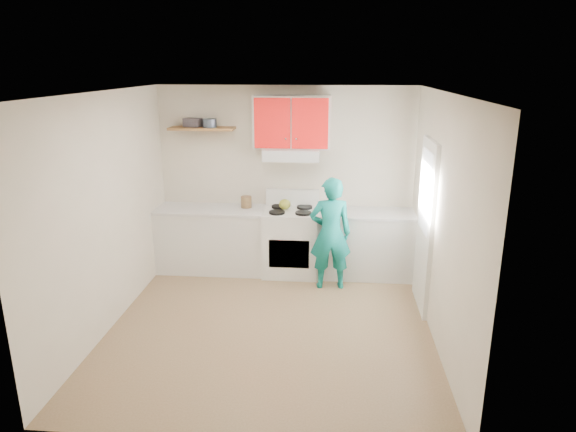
# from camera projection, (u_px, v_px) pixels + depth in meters

# --- Properties ---
(floor) EXTENTS (3.80, 3.80, 0.00)m
(floor) POSITION_uv_depth(u_px,v_px,m) (271.00, 326.00, 5.82)
(floor) COLOR brown
(floor) RESTS_ON ground
(ceiling) EXTENTS (3.60, 3.80, 0.04)m
(ceiling) POSITION_uv_depth(u_px,v_px,m) (268.00, 92.00, 5.08)
(ceiling) COLOR white
(ceiling) RESTS_ON floor
(back_wall) EXTENTS (3.60, 0.04, 2.60)m
(back_wall) POSITION_uv_depth(u_px,v_px,m) (286.00, 179.00, 7.26)
(back_wall) COLOR beige
(back_wall) RESTS_ON floor
(front_wall) EXTENTS (3.60, 0.04, 2.60)m
(front_wall) POSITION_uv_depth(u_px,v_px,m) (237.00, 293.00, 3.64)
(front_wall) COLOR beige
(front_wall) RESTS_ON floor
(left_wall) EXTENTS (0.04, 3.80, 2.60)m
(left_wall) POSITION_uv_depth(u_px,v_px,m) (107.00, 213.00, 5.60)
(left_wall) COLOR beige
(left_wall) RESTS_ON floor
(right_wall) EXTENTS (0.04, 3.80, 2.60)m
(right_wall) POSITION_uv_depth(u_px,v_px,m) (441.00, 221.00, 5.30)
(right_wall) COLOR beige
(right_wall) RESTS_ON floor
(door) EXTENTS (0.05, 0.85, 2.05)m
(door) POSITION_uv_depth(u_px,v_px,m) (425.00, 226.00, 6.05)
(door) COLOR white
(door) RESTS_ON floor
(door_glass) EXTENTS (0.01, 0.55, 0.95)m
(door_glass) POSITION_uv_depth(u_px,v_px,m) (426.00, 191.00, 5.93)
(door_glass) COLOR white
(door_glass) RESTS_ON door
(counter_left) EXTENTS (1.52, 0.60, 0.90)m
(counter_left) POSITION_uv_depth(u_px,v_px,m) (212.00, 240.00, 7.31)
(counter_left) COLOR silver
(counter_left) RESTS_ON floor
(counter_right) EXTENTS (1.32, 0.60, 0.90)m
(counter_right) POSITION_uv_depth(u_px,v_px,m) (365.00, 244.00, 7.12)
(counter_right) COLOR silver
(counter_right) RESTS_ON floor
(stove) EXTENTS (0.76, 0.65, 0.92)m
(stove) POSITION_uv_depth(u_px,v_px,m) (291.00, 242.00, 7.18)
(stove) COLOR white
(stove) RESTS_ON floor
(range_hood) EXTENTS (0.76, 0.44, 0.15)m
(range_hood) POSITION_uv_depth(u_px,v_px,m) (292.00, 154.00, 6.93)
(range_hood) COLOR silver
(range_hood) RESTS_ON back_wall
(upper_cabinets) EXTENTS (1.02, 0.33, 0.70)m
(upper_cabinets) POSITION_uv_depth(u_px,v_px,m) (292.00, 122.00, 6.86)
(upper_cabinets) COLOR red
(upper_cabinets) RESTS_ON back_wall
(shelf) EXTENTS (0.90, 0.30, 0.04)m
(shelf) POSITION_uv_depth(u_px,v_px,m) (202.00, 128.00, 7.01)
(shelf) COLOR brown
(shelf) RESTS_ON back_wall
(books) EXTENTS (0.26, 0.22, 0.12)m
(books) POSITION_uv_depth(u_px,v_px,m) (193.00, 122.00, 7.04)
(books) COLOR #3C353D
(books) RESTS_ON shelf
(tin) EXTENTS (0.26, 0.26, 0.12)m
(tin) POSITION_uv_depth(u_px,v_px,m) (210.00, 123.00, 6.96)
(tin) COLOR #333D4C
(tin) RESTS_ON shelf
(kettle) EXTENTS (0.21, 0.21, 0.14)m
(kettle) POSITION_uv_depth(u_px,v_px,m) (285.00, 204.00, 7.12)
(kettle) COLOR olive
(kettle) RESTS_ON stove
(crock) EXTENTS (0.17, 0.17, 0.18)m
(crock) POSITION_uv_depth(u_px,v_px,m) (246.00, 203.00, 7.19)
(crock) COLOR brown
(crock) RESTS_ON counter_left
(cutting_board) EXTENTS (0.34, 0.27, 0.02)m
(cutting_board) POSITION_uv_depth(u_px,v_px,m) (359.00, 214.00, 6.94)
(cutting_board) COLOR olive
(cutting_board) RESTS_ON counter_right
(silicone_mat) EXTENTS (0.30, 0.26, 0.01)m
(silicone_mat) POSITION_uv_depth(u_px,v_px,m) (397.00, 214.00, 6.96)
(silicone_mat) COLOR red
(silicone_mat) RESTS_ON counter_right
(person) EXTENTS (0.59, 0.42, 1.50)m
(person) POSITION_uv_depth(u_px,v_px,m) (330.00, 233.00, 6.63)
(person) COLOR #0D7771
(person) RESTS_ON floor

